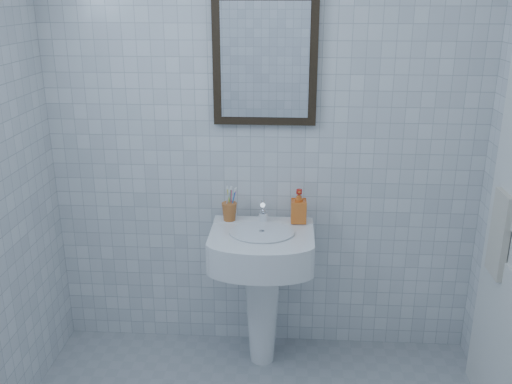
{
  "coord_description": "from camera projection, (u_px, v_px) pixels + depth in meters",
  "views": [
    {
      "loc": [
        0.13,
        -1.58,
        1.86
      ],
      "look_at": [
        -0.02,
        0.86,
        1.0
      ],
      "focal_mm": 40.0,
      "sensor_mm": 36.0,
      "label": 1
    }
  ],
  "objects": [
    {
      "name": "hand_towel",
      "position": [
        499.0,
        234.0,
        2.45
      ],
      "size": [
        0.03,
        0.16,
        0.38
      ],
      "primitive_type": "cube",
      "color": "beige",
      "rests_on": "towel_ring"
    },
    {
      "name": "toothbrush_cup",
      "position": [
        229.0,
        212.0,
        2.87
      ],
      "size": [
        0.1,
        0.1,
        0.09
      ],
      "primitive_type": null,
      "rotation": [
        0.0,
        0.0,
        -0.41
      ],
      "color": "#B4612B",
      "rests_on": "washbasin"
    },
    {
      "name": "towel_ring",
      "position": [
        510.0,
        195.0,
        2.39
      ],
      "size": [
        0.01,
        0.18,
        0.18
      ],
      "primitive_type": "torus",
      "rotation": [
        0.0,
        1.57,
        0.0
      ],
      "color": "white",
      "rests_on": "wall_right"
    },
    {
      "name": "washbasin",
      "position": [
        262.0,
        274.0,
        2.86
      ],
      "size": [
        0.5,
        0.37,
        0.77
      ],
      "color": "white",
      "rests_on": "ground"
    },
    {
      "name": "faucet",
      "position": [
        263.0,
        213.0,
        2.85
      ],
      "size": [
        0.05,
        0.1,
        0.12
      ],
      "color": "white",
      "rests_on": "washbasin"
    },
    {
      "name": "wall_mirror",
      "position": [
        265.0,
        60.0,
        2.71
      ],
      "size": [
        0.5,
        0.04,
        0.62
      ],
      "color": "black",
      "rests_on": "wall_back"
    },
    {
      "name": "wall_back",
      "position": [
        264.0,
        122.0,
        2.83
      ],
      "size": [
        2.2,
        0.02,
        2.5
      ],
      "primitive_type": "cube",
      "color": "white",
      "rests_on": "ground"
    },
    {
      "name": "soap_dispenser",
      "position": [
        299.0,
        206.0,
        2.84
      ],
      "size": [
        0.08,
        0.08,
        0.17
      ],
      "primitive_type": "imported",
      "rotation": [
        0.0,
        0.0,
        0.02
      ],
      "color": "red",
      "rests_on": "washbasin"
    }
  ]
}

